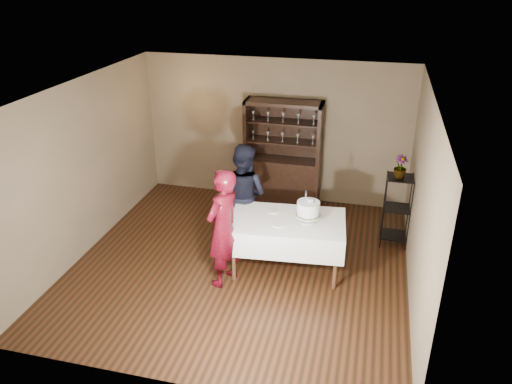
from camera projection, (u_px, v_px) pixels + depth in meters
floor at (241, 263)px, 7.73m from camera, size 5.00×5.00×0.00m
ceiling at (238, 91)px, 6.58m from camera, size 5.00×5.00×0.00m
back_wall at (275, 131)px, 9.35m from camera, size 5.00×0.02×2.70m
wall_left at (84, 168)px, 7.69m from camera, size 0.02×5.00×2.70m
wall_right at (421, 202)px, 6.61m from camera, size 0.02×5.00×2.70m
china_hutch at (282, 170)px, 9.38m from camera, size 1.40×0.48×2.00m
plant_etagere at (397, 208)px, 8.01m from camera, size 0.42×0.42×1.20m
cake_table at (287, 232)px, 7.33m from camera, size 1.76×1.18×0.84m
woman at (223, 228)px, 6.94m from camera, size 0.62×0.75×1.76m
man at (243, 195)px, 7.97m from camera, size 0.97×0.84×1.71m
cake at (308, 209)px, 7.10m from camera, size 0.40×0.40×0.50m
plate_near at (279, 224)px, 7.11m from camera, size 0.26×0.26×0.01m
plate_far at (274, 211)px, 7.48m from camera, size 0.22×0.22×0.01m
potted_plant at (400, 167)px, 7.68m from camera, size 0.27×0.27×0.36m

